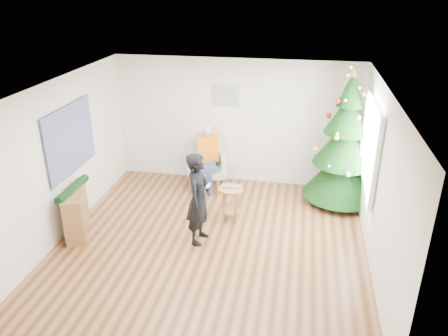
% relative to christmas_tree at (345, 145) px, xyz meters
% --- Properties ---
extents(floor, '(5.00, 5.00, 0.00)m').
position_rel_christmas_tree_xyz_m(floor, '(-2.15, -1.90, -1.17)').
color(floor, brown).
rests_on(floor, ground).
extents(ceiling, '(5.00, 5.00, 0.00)m').
position_rel_christmas_tree_xyz_m(ceiling, '(-2.15, -1.90, 1.43)').
color(ceiling, white).
rests_on(ceiling, wall_back).
extents(wall_back, '(5.00, 0.00, 5.00)m').
position_rel_christmas_tree_xyz_m(wall_back, '(-2.15, 0.60, 0.13)').
color(wall_back, silver).
rests_on(wall_back, floor).
extents(wall_front, '(5.00, 0.00, 5.00)m').
position_rel_christmas_tree_xyz_m(wall_front, '(-2.15, -4.40, 0.13)').
color(wall_front, silver).
rests_on(wall_front, floor).
extents(wall_left, '(0.00, 5.00, 5.00)m').
position_rel_christmas_tree_xyz_m(wall_left, '(-4.65, -1.90, 0.13)').
color(wall_left, silver).
rests_on(wall_left, floor).
extents(wall_right, '(0.00, 5.00, 5.00)m').
position_rel_christmas_tree_xyz_m(wall_right, '(0.35, -1.90, 0.13)').
color(wall_right, silver).
rests_on(wall_right, floor).
extents(window_panel, '(0.04, 1.30, 1.40)m').
position_rel_christmas_tree_xyz_m(window_panel, '(0.32, -0.90, 0.33)').
color(window_panel, white).
rests_on(window_panel, wall_right).
extents(curtains, '(0.05, 1.75, 1.50)m').
position_rel_christmas_tree_xyz_m(curtains, '(0.29, -0.90, 0.33)').
color(curtains, white).
rests_on(curtains, wall_right).
extents(christmas_tree, '(1.44, 1.44, 2.60)m').
position_rel_christmas_tree_xyz_m(christmas_tree, '(0.00, 0.00, 0.00)').
color(christmas_tree, '#3F2816').
rests_on(christmas_tree, floor).
extents(stool, '(0.43, 0.43, 0.65)m').
position_rel_christmas_tree_xyz_m(stool, '(-1.96, -1.13, -0.84)').
color(stool, brown).
rests_on(stool, floor).
extents(laptop, '(0.37, 0.25, 0.03)m').
position_rel_christmas_tree_xyz_m(laptop, '(-1.96, -1.13, -0.51)').
color(laptop, silver).
rests_on(laptop, stool).
extents(armchair, '(0.90, 0.87, 1.01)m').
position_rel_christmas_tree_xyz_m(armchair, '(-2.69, 0.16, -0.80)').
color(armchair, '#95AE8C').
rests_on(armchair, floor).
extents(seated_person, '(0.51, 0.67, 1.33)m').
position_rel_christmas_tree_xyz_m(seated_person, '(-2.67, 0.10, -0.49)').
color(seated_person, navy).
rests_on(seated_person, armchair).
extents(standing_man, '(0.44, 0.61, 1.56)m').
position_rel_christmas_tree_xyz_m(standing_man, '(-2.36, -1.86, -0.39)').
color(standing_man, black).
rests_on(standing_man, floor).
extents(game_controller, '(0.05, 0.13, 0.04)m').
position_rel_christmas_tree_xyz_m(game_controller, '(-2.19, -1.89, -0.13)').
color(game_controller, white).
rests_on(game_controller, standing_man).
extents(console, '(0.66, 1.04, 0.80)m').
position_rel_christmas_tree_xyz_m(console, '(-4.48, -1.99, -0.77)').
color(console, brown).
rests_on(console, floor).
extents(garland, '(0.14, 0.90, 0.14)m').
position_rel_christmas_tree_xyz_m(garland, '(-4.48, -1.99, -0.35)').
color(garland, black).
rests_on(garland, console).
extents(tapestry, '(0.03, 1.50, 1.15)m').
position_rel_christmas_tree_xyz_m(tapestry, '(-4.61, -1.60, 0.38)').
color(tapestry, black).
rests_on(tapestry, wall_left).
extents(framed_picture, '(0.52, 0.05, 0.42)m').
position_rel_christmas_tree_xyz_m(framed_picture, '(-2.35, 0.56, 0.68)').
color(framed_picture, tan).
rests_on(framed_picture, wall_back).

